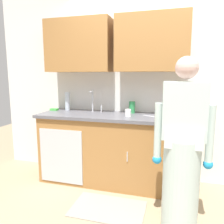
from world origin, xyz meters
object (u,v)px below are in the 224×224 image
(bottle_water_tall, at_px, (132,107))
(cup_by_sink, at_px, (128,113))
(bottle_dish_liquid, at_px, (177,107))
(bottle_water_short, at_px, (185,107))
(sink, at_px, (92,114))
(sponge, at_px, (54,109))
(bottle_cleaner_spray, at_px, (67,101))
(knife_on_counter, at_px, (152,116))
(person_at_sink, at_px, (182,158))

(bottle_water_tall, height_order, cup_by_sink, bottle_water_tall)
(bottle_dish_liquid, distance_m, cup_by_sink, 0.67)
(cup_by_sink, bearing_deg, bottle_water_short, 19.97)
(sink, relative_size, sponge, 4.55)
(bottle_cleaner_spray, height_order, knife_on_counter, bottle_cleaner_spray)
(bottle_water_short, xyz_separation_m, sponge, (-1.84, -0.06, -0.09))
(person_at_sink, distance_m, bottle_water_short, 0.95)
(bottle_dish_liquid, relative_size, cup_by_sink, 2.24)
(bottle_cleaner_spray, distance_m, cup_by_sink, 1.01)
(sink, relative_size, bottle_water_short, 2.30)
(person_at_sink, bearing_deg, sink, 148.27)
(bottle_dish_liquid, relative_size, bottle_cleaner_spray, 0.77)
(sink, distance_m, bottle_cleaner_spray, 0.50)
(bottle_dish_liquid, xyz_separation_m, cup_by_sink, (-0.59, -0.31, -0.06))
(bottle_water_tall, height_order, sponge, bottle_water_tall)
(bottle_dish_liquid, height_order, bottle_cleaner_spray, bottle_cleaner_spray)
(knife_on_counter, bearing_deg, bottle_water_short, -133.98)
(bottle_water_tall, height_order, bottle_cleaner_spray, bottle_cleaner_spray)
(cup_by_sink, bearing_deg, bottle_cleaner_spray, 164.96)
(knife_on_counter, relative_size, sponge, 2.18)
(cup_by_sink, height_order, sponge, cup_by_sink)
(bottle_water_tall, xyz_separation_m, cup_by_sink, (-0.00, -0.27, -0.03))
(sponge, bearing_deg, bottle_cleaner_spray, 21.07)
(bottle_water_short, height_order, sponge, bottle_water_short)
(bottle_dish_liquid, distance_m, knife_on_counter, 0.38)
(bottle_cleaner_spray, relative_size, cup_by_sink, 2.91)
(sink, bearing_deg, bottle_water_short, 7.53)
(cup_by_sink, distance_m, sponge, 1.17)
(sink, relative_size, bottle_water_tall, 3.10)
(sink, relative_size, bottle_cleaner_spray, 1.85)
(sink, bearing_deg, bottle_water_tall, 19.11)
(bottle_water_short, xyz_separation_m, bottle_cleaner_spray, (-1.66, 0.01, 0.03))
(bottle_dish_liquid, bearing_deg, bottle_water_short, -31.19)
(person_at_sink, bearing_deg, knife_on_counter, 116.43)
(sink, xyz_separation_m, bottle_dish_liquid, (1.11, 0.22, 0.12))
(person_at_sink, relative_size, cup_by_sink, 17.50)
(knife_on_counter, bearing_deg, sponge, 19.77)
(bottle_dish_liquid, height_order, cup_by_sink, bottle_dish_liquid)
(person_at_sink, relative_size, knife_on_counter, 6.75)
(bottle_water_tall, relative_size, cup_by_sink, 1.74)
(bottle_water_tall, distance_m, bottle_cleaner_spray, 0.97)
(cup_by_sink, distance_m, knife_on_counter, 0.30)
(bottle_dish_liquid, bearing_deg, bottle_water_tall, -176.50)
(bottle_water_short, relative_size, sponge, 1.97)
(bottle_water_short, bearing_deg, knife_on_counter, -157.84)
(bottle_dish_liquid, bearing_deg, knife_on_counter, -143.92)
(person_at_sink, bearing_deg, cup_by_sink, 135.57)
(bottle_water_short, distance_m, knife_on_counter, 0.44)
(bottle_cleaner_spray, bearing_deg, bottle_water_tall, 0.52)
(person_at_sink, height_order, sponge, person_at_sink)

